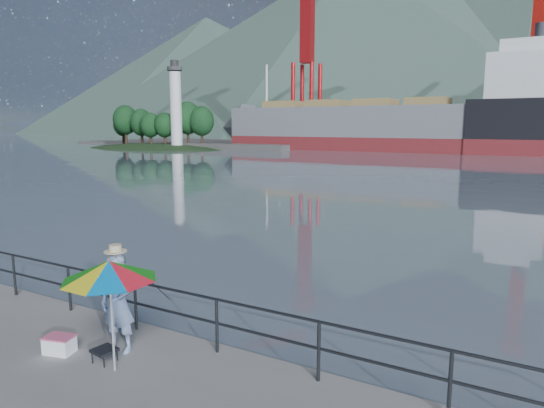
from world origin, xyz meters
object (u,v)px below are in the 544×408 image
Objects in this scene: fisherman at (118,302)px; cooler_bag at (59,345)px; beach_umbrella at (109,271)px; bulk_carrier at (406,125)px.

fisherman is 3.67× the size of cooler_bag.
fisherman reaches higher than cooler_bag.
bulk_carrier reaches higher than beach_umbrella.
beach_umbrella is at bearing -13.37° from cooler_bag.
fisherman is 1.11m from beach_umbrella.
bulk_carrier reaches higher than cooler_bag.
fisherman is 1.32m from cooler_bag.
cooler_bag is at bearing -178.10° from beach_umbrella.
cooler_bag is 75.82m from bulk_carrier.
bulk_carrier is (-13.26, 74.55, 3.90)m from cooler_bag.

